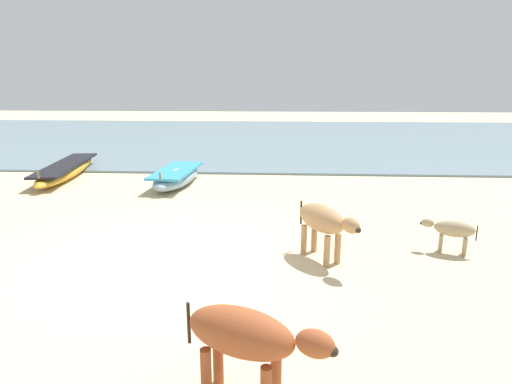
{
  "coord_description": "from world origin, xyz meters",
  "views": [
    {
      "loc": [
        2.14,
        -7.1,
        3.18
      ],
      "look_at": [
        1.58,
        2.86,
        0.6
      ],
      "focal_mm": 30.04,
      "sensor_mm": 36.0,
      "label": 1
    }
  ],
  "objects_px": {
    "cow_adult_rust": "(246,337)",
    "calf_near_dun": "(452,230)",
    "fishing_boat_2": "(66,170)",
    "fishing_boat_3": "(177,176)",
    "cow_second_adult_tan": "(323,221)"
  },
  "relations": [
    {
      "from": "fishing_boat_2",
      "to": "calf_near_dun",
      "type": "height_order",
      "value": "fishing_boat_2"
    },
    {
      "from": "fishing_boat_2",
      "to": "cow_adult_rust",
      "type": "relative_size",
      "value": 3.27
    },
    {
      "from": "fishing_boat_2",
      "to": "calf_near_dun",
      "type": "bearing_deg",
      "value": 51.59
    },
    {
      "from": "fishing_boat_3",
      "to": "calf_near_dun",
      "type": "xyz_separation_m",
      "value": [
        6.52,
        -5.18,
        0.19
      ]
    },
    {
      "from": "fishing_boat_2",
      "to": "calf_near_dun",
      "type": "relative_size",
      "value": 5.18
    },
    {
      "from": "fishing_boat_3",
      "to": "cow_second_adult_tan",
      "type": "relative_size",
      "value": 2.23
    },
    {
      "from": "fishing_boat_2",
      "to": "cow_second_adult_tan",
      "type": "relative_size",
      "value": 3.51
    },
    {
      "from": "cow_adult_rust",
      "to": "calf_near_dun",
      "type": "height_order",
      "value": "cow_adult_rust"
    },
    {
      "from": "fishing_boat_3",
      "to": "cow_second_adult_tan",
      "type": "xyz_separation_m",
      "value": [
        4.05,
        -5.63,
        0.46
      ]
    },
    {
      "from": "fishing_boat_2",
      "to": "fishing_boat_3",
      "type": "height_order",
      "value": "fishing_boat_3"
    },
    {
      "from": "calf_near_dun",
      "to": "cow_second_adult_tan",
      "type": "xyz_separation_m",
      "value": [
        -2.47,
        -0.45,
        0.27
      ]
    },
    {
      "from": "fishing_boat_3",
      "to": "calf_near_dun",
      "type": "height_order",
      "value": "fishing_boat_3"
    },
    {
      "from": "fishing_boat_3",
      "to": "cow_adult_rust",
      "type": "bearing_deg",
      "value": 21.89
    },
    {
      "from": "cow_adult_rust",
      "to": "calf_near_dun",
      "type": "xyz_separation_m",
      "value": [
        3.58,
        4.13,
        -0.28
      ]
    },
    {
      "from": "cow_adult_rust",
      "to": "calf_near_dun",
      "type": "distance_m",
      "value": 5.47
    }
  ]
}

